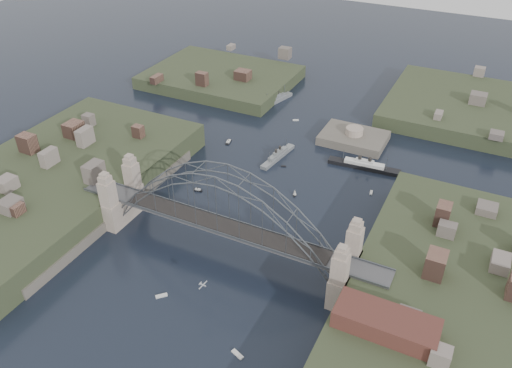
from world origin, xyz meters
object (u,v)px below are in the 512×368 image
object	(u,v)px
fort_island	(353,143)
naval_cruiser_far	(276,100)
bridge	(223,213)
ocean_liner	(364,166)
wharf_shed	(386,323)
naval_cruiser_near	(278,156)

from	to	relation	value
fort_island	naval_cruiser_far	xyz separation A→B (m)	(-37.60, 17.42, 1.30)
bridge	ocean_liner	xyz separation A→B (m)	(20.27, 54.88, -11.45)
fort_island	wharf_shed	xyz separation A→B (m)	(32.00, -84.00, 10.34)
bridge	naval_cruiser_far	world-z (taller)	bridge
bridge	naval_cruiser_near	xyz separation A→B (m)	(-6.96, 48.26, -11.50)
bridge	naval_cruiser_far	distance (m)	91.80
bridge	fort_island	bearing A→B (deg)	80.27
fort_island	naval_cruiser_far	size ratio (longest dim) A/B	1.20
naval_cruiser_near	naval_cruiser_far	size ratio (longest dim) A/B	0.97
wharf_shed	ocean_liner	distance (m)	73.42
naval_cruiser_far	ocean_liner	size ratio (longest dim) A/B	0.79
ocean_liner	fort_island	bearing A→B (deg)	118.68
bridge	wharf_shed	bearing A→B (deg)	-17.65
bridge	naval_cruiser_near	world-z (taller)	bridge
bridge	fort_island	distance (m)	72.14
bridge	naval_cruiser_near	bearing A→B (deg)	98.21
naval_cruiser_near	ocean_liner	xyz separation A→B (m)	(27.24, 6.62, 0.06)
fort_island	wharf_shed	world-z (taller)	wharf_shed
wharf_shed	naval_cruiser_far	size ratio (longest dim) A/B	1.09
fort_island	naval_cruiser_near	distance (m)	28.87
naval_cruiser_near	naval_cruiser_far	distance (m)	43.37
wharf_shed	naval_cruiser_far	bearing A→B (deg)	124.46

